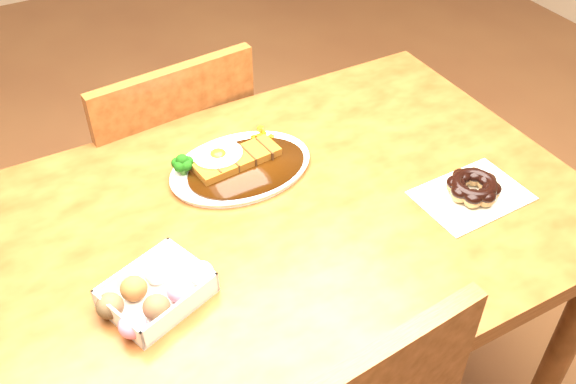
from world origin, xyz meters
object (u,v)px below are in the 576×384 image
table (280,250)px  donut_box (155,292)px  katsu_curry_plate (238,165)px  pon_de_ring (473,188)px  chair_far (167,177)px

table → donut_box: donut_box is taller
katsu_curry_plate → donut_box: (-0.27, -0.25, 0.01)m
katsu_curry_plate → pon_de_ring: size_ratio=1.38×
table → chair_far: bearing=96.4°
table → chair_far: 0.57m
table → donut_box: bearing=-162.6°
donut_box → pon_de_ring: (0.64, -0.05, -0.00)m
table → katsu_curry_plate: (-0.01, 0.16, 0.11)m
katsu_curry_plate → donut_box: 0.36m
katsu_curry_plate → donut_box: bearing=-137.3°
table → donut_box: (-0.28, -0.09, 0.12)m
katsu_curry_plate → donut_box: katsu_curry_plate is taller
pon_de_ring → katsu_curry_plate: bearing=141.2°
pon_de_ring → chair_far: bearing=121.8°
pon_de_ring → donut_box: bearing=175.6°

